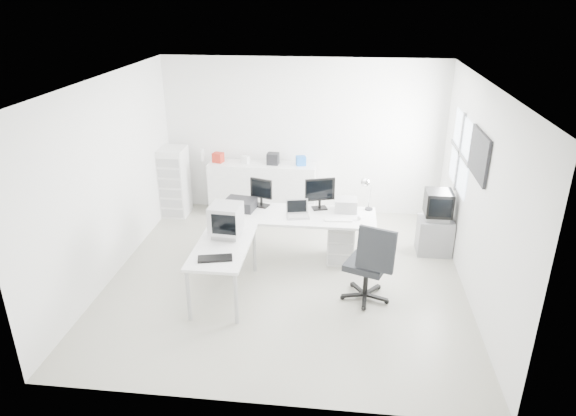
# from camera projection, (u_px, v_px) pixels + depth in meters

# --- Properties ---
(floor) EXTENTS (5.00, 5.00, 0.01)m
(floor) POSITION_uv_depth(u_px,v_px,m) (286.00, 276.00, 7.46)
(floor) COLOR silver
(floor) RESTS_ON ground
(ceiling) EXTENTS (5.00, 5.00, 0.01)m
(ceiling) POSITION_uv_depth(u_px,v_px,m) (286.00, 81.00, 6.36)
(ceiling) COLOR white
(ceiling) RESTS_ON back_wall
(back_wall) EXTENTS (5.00, 0.02, 2.80)m
(back_wall) POSITION_uv_depth(u_px,v_px,m) (303.00, 137.00, 9.19)
(back_wall) COLOR silver
(back_wall) RESTS_ON floor
(left_wall) EXTENTS (0.02, 5.00, 2.80)m
(left_wall) POSITION_uv_depth(u_px,v_px,m) (109.00, 179.00, 7.17)
(left_wall) COLOR silver
(left_wall) RESTS_ON floor
(right_wall) EXTENTS (0.02, 5.00, 2.80)m
(right_wall) POSITION_uv_depth(u_px,v_px,m) (478.00, 194.00, 6.65)
(right_wall) COLOR silver
(right_wall) RESTS_ON floor
(window) EXTENTS (0.02, 1.20, 1.10)m
(window) POSITION_uv_depth(u_px,v_px,m) (460.00, 152.00, 7.67)
(window) COLOR white
(window) RESTS_ON right_wall
(wall_picture) EXTENTS (0.04, 0.90, 0.60)m
(wall_picture) POSITION_uv_depth(u_px,v_px,m) (479.00, 155.00, 6.54)
(wall_picture) COLOR black
(wall_picture) RESTS_ON right_wall
(main_desk) EXTENTS (2.40, 0.80, 0.75)m
(main_desk) POSITION_uv_depth(u_px,v_px,m) (295.00, 237.00, 7.82)
(main_desk) COLOR white
(main_desk) RESTS_ON floor
(side_desk) EXTENTS (0.70, 1.40, 0.75)m
(side_desk) POSITION_uv_depth(u_px,v_px,m) (224.00, 269.00, 6.90)
(side_desk) COLOR white
(side_desk) RESTS_ON floor
(drawer_pedestal) EXTENTS (0.40, 0.50, 0.60)m
(drawer_pedestal) POSITION_uv_depth(u_px,v_px,m) (341.00, 242.00, 7.82)
(drawer_pedestal) COLOR white
(drawer_pedestal) RESTS_ON floor
(inkjet_printer) EXTENTS (0.50, 0.41, 0.16)m
(inkjet_printer) POSITION_uv_depth(u_px,v_px,m) (240.00, 204.00, 7.82)
(inkjet_printer) COLOR black
(inkjet_printer) RESTS_ON main_desk
(lcd_monitor_small) EXTENTS (0.40, 0.31, 0.45)m
(lcd_monitor_small) POSITION_uv_depth(u_px,v_px,m) (261.00, 193.00, 7.87)
(lcd_monitor_small) COLOR black
(lcd_monitor_small) RESTS_ON main_desk
(lcd_monitor_large) EXTENTS (0.49, 0.32, 0.48)m
(lcd_monitor_large) POSITION_uv_depth(u_px,v_px,m) (320.00, 194.00, 7.77)
(lcd_monitor_large) COLOR black
(lcd_monitor_large) RESTS_ON main_desk
(laptop) EXTENTS (0.41, 0.42, 0.23)m
(laptop) POSITION_uv_depth(u_px,v_px,m) (298.00, 210.00, 7.53)
(laptop) COLOR #B7B7BA
(laptop) RESTS_ON main_desk
(white_keyboard) EXTENTS (0.41, 0.15, 0.02)m
(white_keyboard) POSITION_uv_depth(u_px,v_px,m) (338.00, 220.00, 7.46)
(white_keyboard) COLOR white
(white_keyboard) RESTS_ON main_desk
(white_mouse) EXTENTS (0.07, 0.07, 0.07)m
(white_mouse) POSITION_uv_depth(u_px,v_px,m) (359.00, 218.00, 7.46)
(white_mouse) COLOR white
(white_mouse) RESTS_ON main_desk
(laser_printer) EXTENTS (0.34, 0.29, 0.19)m
(laser_printer) POSITION_uv_depth(u_px,v_px,m) (346.00, 205.00, 7.75)
(laser_printer) COLOR #A0A0A0
(laser_printer) RESTS_ON main_desk
(desk_lamp) EXTENTS (0.18, 0.18, 0.48)m
(desk_lamp) POSITION_uv_depth(u_px,v_px,m) (370.00, 195.00, 7.73)
(desk_lamp) COLOR silver
(desk_lamp) RESTS_ON main_desk
(crt_monitor) EXTENTS (0.40, 0.40, 0.43)m
(crt_monitor) POSITION_uv_depth(u_px,v_px,m) (226.00, 222.00, 6.90)
(crt_monitor) COLOR #B7B7BA
(crt_monitor) RESTS_ON side_desk
(black_keyboard) EXTENTS (0.46, 0.27, 0.03)m
(black_keyboard) POSITION_uv_depth(u_px,v_px,m) (215.00, 258.00, 6.38)
(black_keyboard) COLOR black
(black_keyboard) RESTS_ON side_desk
(office_chair) EXTENTS (0.86, 0.86, 1.14)m
(office_chair) POSITION_uv_depth(u_px,v_px,m) (367.00, 261.00, 6.72)
(office_chair) COLOR #26272B
(office_chair) RESTS_ON floor
(tv_cabinet) EXTENTS (0.53, 0.43, 0.57)m
(tv_cabinet) POSITION_uv_depth(u_px,v_px,m) (434.00, 236.00, 8.04)
(tv_cabinet) COLOR slate
(tv_cabinet) RESTS_ON floor
(crt_tv) EXTENTS (0.50, 0.48, 0.45)m
(crt_tv) POSITION_uv_depth(u_px,v_px,m) (438.00, 206.00, 7.84)
(crt_tv) COLOR black
(crt_tv) RESTS_ON tv_cabinet
(sideboard) EXTENTS (1.93, 0.48, 0.96)m
(sideboard) POSITION_uv_depth(u_px,v_px,m) (263.00, 189.00, 9.39)
(sideboard) COLOR white
(sideboard) RESTS_ON floor
(clutter_box_a) EXTENTS (0.21, 0.20, 0.17)m
(clutter_box_a) POSITION_uv_depth(u_px,v_px,m) (218.00, 158.00, 9.25)
(clutter_box_a) COLOR #B02619
(clutter_box_a) RESTS_ON sideboard
(clutter_box_b) EXTENTS (0.16, 0.15, 0.13)m
(clutter_box_b) POSITION_uv_depth(u_px,v_px,m) (245.00, 160.00, 9.20)
(clutter_box_b) COLOR white
(clutter_box_b) RESTS_ON sideboard
(clutter_box_c) EXTENTS (0.21, 0.20, 0.20)m
(clutter_box_c) POSITION_uv_depth(u_px,v_px,m) (273.00, 159.00, 9.14)
(clutter_box_c) COLOR black
(clutter_box_c) RESTS_ON sideboard
(clutter_box_d) EXTENTS (0.20, 0.18, 0.16)m
(clutter_box_d) POSITION_uv_depth(u_px,v_px,m) (301.00, 161.00, 9.09)
(clutter_box_d) COLOR blue
(clutter_box_d) RESTS_ON sideboard
(clutter_bottle) EXTENTS (0.07, 0.07, 0.22)m
(clutter_bottle) POSITION_uv_depth(u_px,v_px,m) (202.00, 155.00, 9.31)
(clutter_bottle) COLOR white
(clutter_bottle) RESTS_ON sideboard
(filing_cabinet) EXTENTS (0.44, 0.53, 1.26)m
(filing_cabinet) POSITION_uv_depth(u_px,v_px,m) (175.00, 182.00, 9.30)
(filing_cabinet) COLOR white
(filing_cabinet) RESTS_ON floor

